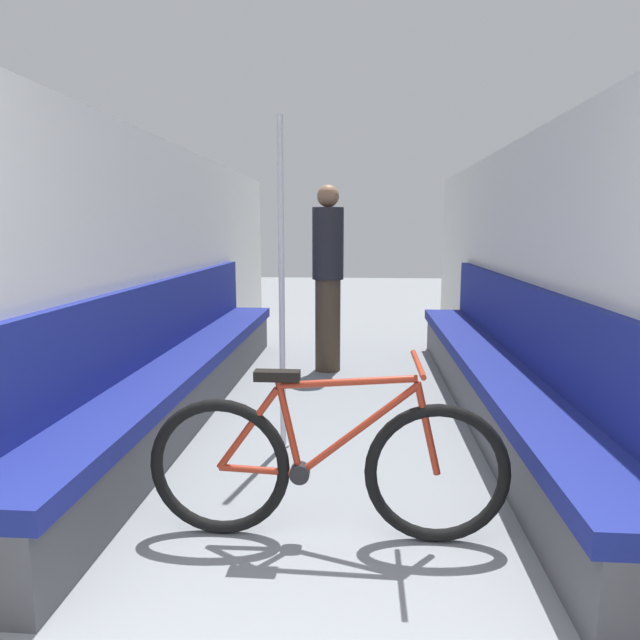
# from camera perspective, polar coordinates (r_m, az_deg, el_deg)

# --- Properties ---
(wall_left) EXTENTS (0.10, 9.39, 2.07)m
(wall_left) POSITION_cam_1_polar(r_m,az_deg,el_deg) (4.26, -17.77, 3.97)
(wall_left) COLOR silver
(wall_left) RESTS_ON ground
(wall_right) EXTENTS (0.10, 9.39, 2.07)m
(wall_right) POSITION_cam_1_polar(r_m,az_deg,el_deg) (4.14, 21.69, 3.62)
(wall_right) COLOR silver
(wall_right) RESTS_ON ground
(bench_seat_row_left) EXTENTS (0.46, 4.86, 1.00)m
(bench_seat_row_left) POSITION_cam_1_polar(r_m,az_deg,el_deg) (4.47, -13.44, -4.92)
(bench_seat_row_left) COLOR #4C4C51
(bench_seat_row_left) RESTS_ON ground
(bench_seat_row_right) EXTENTS (0.46, 4.86, 1.00)m
(bench_seat_row_right) POSITION_cam_1_polar(r_m,az_deg,el_deg) (4.38, 17.27, -5.38)
(bench_seat_row_right) COLOR #4C4C51
(bench_seat_row_right) RESTS_ON ground
(bicycle) EXTENTS (1.61, 0.46, 0.83)m
(bicycle) POSITION_cam_1_polar(r_m,az_deg,el_deg) (2.62, 0.64, -14.39)
(bicycle) COLOR black
(bicycle) RESTS_ON ground
(grab_pole_near) EXTENTS (0.08, 0.08, 2.05)m
(grab_pole_near) POSITION_cam_1_polar(r_m,az_deg,el_deg) (3.52, -3.85, 2.74)
(grab_pole_near) COLOR gray
(grab_pole_near) RESTS_ON ground
(passenger_standing) EXTENTS (0.30, 0.30, 1.79)m
(passenger_standing) POSITION_cam_1_polar(r_m,az_deg,el_deg) (5.50, 0.79, 4.40)
(passenger_standing) COLOR #473828
(passenger_standing) RESTS_ON ground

